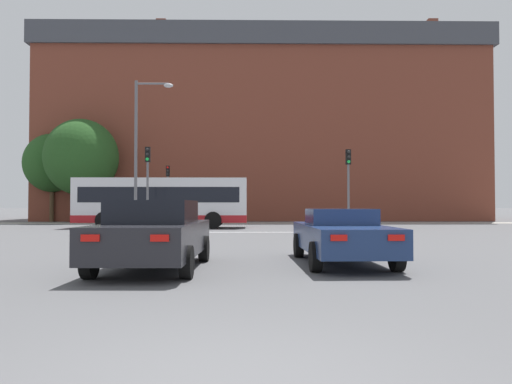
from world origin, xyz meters
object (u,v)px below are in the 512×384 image
object	(u,v)px
pedestrian_waiting	(117,210)
traffic_light_near_left	(148,175)
traffic_light_far_left	(168,185)
car_saloon_left	(154,234)
street_lamp_junction	(142,140)
bus_crossing_lead	(162,201)
car_roadster_right	(342,235)
traffic_light_near_right	(348,176)

from	to	relation	value
pedestrian_waiting	traffic_light_near_left	bearing A→B (deg)	116.23
traffic_light_far_left	car_saloon_left	bearing A→B (deg)	-81.36
traffic_light_near_left	street_lamp_junction	xyz separation A→B (m)	(-0.27, -0.20, 1.79)
street_lamp_junction	pedestrian_waiting	distance (m)	12.43
bus_crossing_lead	traffic_light_near_left	world-z (taller)	traffic_light_near_left
car_roadster_right	bus_crossing_lead	xyz separation A→B (m)	(-7.48, 18.38, 0.93)
traffic_light_far_left	street_lamp_junction	world-z (taller)	street_lamp_junction
bus_crossing_lead	traffic_light_far_left	size ratio (longest dim) A/B	2.37
car_roadster_right	pedestrian_waiting	distance (m)	28.03
traffic_light_near_left	pedestrian_waiting	world-z (taller)	traffic_light_near_left
traffic_light_near_right	pedestrian_waiting	distance (m)	18.79
traffic_light_near_left	street_lamp_junction	distance (m)	1.83
bus_crossing_lead	car_roadster_right	bearing A→B (deg)	-157.86
car_roadster_right	bus_crossing_lead	world-z (taller)	bus_crossing_lead
car_saloon_left	car_roadster_right	distance (m)	4.41
car_roadster_right	traffic_light_near_right	xyz separation A→B (m)	(3.02, 14.23, 2.23)
bus_crossing_lead	traffic_light_near_right	bearing A→B (deg)	-111.60
car_roadster_right	pedestrian_waiting	size ratio (longest dim) A/B	2.80
car_saloon_left	street_lamp_junction	size ratio (longest dim) A/B	0.60
car_saloon_left	car_roadster_right	world-z (taller)	car_saloon_left
traffic_light_near_right	traffic_light_near_left	distance (m)	10.61
traffic_light_near_right	traffic_light_near_left	size ratio (longest dim) A/B	0.97
bus_crossing_lead	traffic_light_far_left	bearing A→B (deg)	6.60
bus_crossing_lead	traffic_light_near_left	size ratio (longest dim) A/B	2.29
car_roadster_right	pedestrian_waiting	xyz separation A→B (m)	(-12.03, 25.31, 0.33)
car_roadster_right	street_lamp_junction	size ratio (longest dim) A/B	0.60
bus_crossing_lead	traffic_light_far_left	xyz separation A→B (m)	(-0.78, 6.75, 1.29)
car_saloon_left	traffic_light_near_right	xyz separation A→B (m)	(7.31, 15.21, 2.13)
traffic_light_near_right	street_lamp_junction	world-z (taller)	street_lamp_junction
car_saloon_left	traffic_light_near_left	bearing A→B (deg)	103.30
car_roadster_right	traffic_light_near_right	world-z (taller)	traffic_light_near_right
car_roadster_right	traffic_light_far_left	bearing A→B (deg)	106.89
car_roadster_right	traffic_light_near_right	size ratio (longest dim) A/B	1.11
bus_crossing_lead	traffic_light_near_left	bearing A→B (deg)	178.50
car_saloon_left	traffic_light_near_right	distance (m)	17.01
car_roadster_right	car_saloon_left	bearing A→B (deg)	-168.43
bus_crossing_lead	street_lamp_junction	size ratio (longest dim) A/B	1.29
traffic_light_far_left	pedestrian_waiting	bearing A→B (deg)	177.34
traffic_light_near_left	street_lamp_junction	bearing A→B (deg)	-143.66
traffic_light_near_right	pedestrian_waiting	size ratio (longest dim) A/B	2.53
car_saloon_left	pedestrian_waiting	bearing A→B (deg)	107.63
street_lamp_junction	traffic_light_near_left	bearing A→B (deg)	36.34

